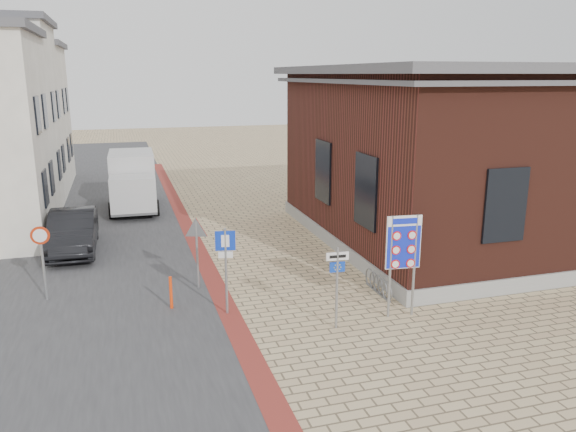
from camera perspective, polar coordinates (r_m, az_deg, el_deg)
ground at (r=14.70m, az=3.37°, el=-11.99°), size 120.00×120.00×0.00m
road_strip at (r=28.13m, az=-18.12°, el=0.18°), size 7.00×60.00×0.02m
curb_strip at (r=23.43m, az=-9.73°, el=-2.04°), size 0.60×40.00×0.02m
brick_building at (r=23.85m, az=18.28°, el=6.27°), size 13.00×13.00×6.80m
townhouse_far at (r=36.99m, az=-27.04°, el=9.08°), size 7.40×6.40×8.30m
bike_rack at (r=17.42m, az=9.14°, el=-6.91°), size 0.08×1.80×0.60m
sedan at (r=22.54m, az=-21.01°, el=-1.47°), size 1.66×4.66×1.53m
box_truck at (r=28.54m, az=-15.51°, el=3.45°), size 2.36×5.30×2.74m
border_sign at (r=15.35m, az=11.65°, el=-2.85°), size 0.98×0.15×2.86m
essen_sign at (r=14.56m, az=5.01°, el=-6.06°), size 0.60×0.08×2.22m
parking_sign at (r=15.36m, az=-6.35°, el=-4.10°), size 0.54×0.14×2.48m
yield_sign at (r=17.35m, az=-9.28°, el=-2.04°), size 0.76×0.33×2.23m
speed_sign at (r=17.74m, az=-23.72°, el=-3.33°), size 0.53×0.07×2.27m
bollard at (r=16.34m, az=-11.80°, el=-7.65°), size 0.10×0.10×0.97m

